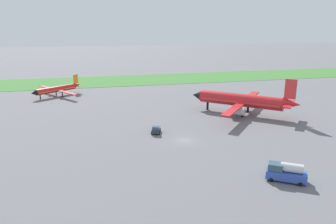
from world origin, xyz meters
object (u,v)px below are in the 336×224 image
at_px(airplane_taxiing_turboprop, 57,89).
at_px(fuel_truck_near_gate, 286,172).
at_px(airplane_midfield_jet, 242,101).
at_px(pushback_tug_midfield, 156,129).

relative_size(airplane_taxiing_turboprop, fuel_truck_near_gate, 2.86).
xyz_separation_m(airplane_taxiing_turboprop, fuel_truck_near_gate, (43.65, -76.28, -0.94)).
relative_size(airplane_taxiing_turboprop, airplane_midfield_jet, 0.74).
bearing_deg(airplane_midfield_jet, fuel_truck_near_gate, 115.70).
bearing_deg(fuel_truck_near_gate, airplane_midfield_jet, -72.23).
bearing_deg(airplane_midfield_jet, airplane_taxiing_turboprop, 6.72).
xyz_separation_m(airplane_midfield_jet, fuel_truck_near_gate, (-10.72, -39.28, -2.49)).
height_order(airplane_taxiing_turboprop, pushback_tug_midfield, airplane_taxiing_turboprop).
bearing_deg(airplane_taxiing_turboprop, airplane_midfield_jet, 109.34).
distance_m(airplane_midfield_jet, fuel_truck_near_gate, 40.79).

